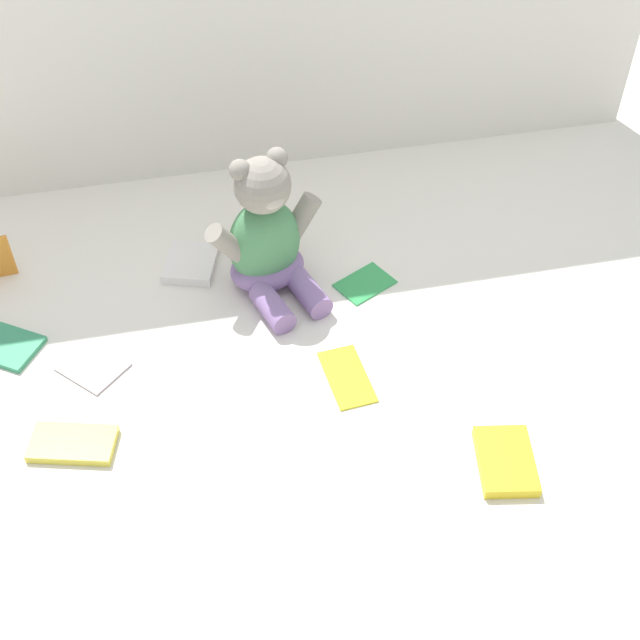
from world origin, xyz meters
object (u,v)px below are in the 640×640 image
teddy_bear (267,239)px  book_case_3 (4,345)px  book_case_2 (191,263)px  book_case_5 (73,444)px  book_case_4 (93,366)px  book_case_1 (506,461)px  book_case_9 (347,376)px  book_case_0 (266,230)px  book_case_7 (365,283)px

teddy_bear → book_case_3: teddy_bear is taller
teddy_bear → book_case_2: size_ratio=2.58×
teddy_bear → book_case_5: (-0.36, -0.31, -0.09)m
book_case_5 → book_case_4: bearing=-177.0°
teddy_bear → book_case_1: bearing=-77.2°
book_case_9 → teddy_bear: bearing=-76.5°
book_case_0 → book_case_3: 0.54m
book_case_9 → book_case_2: bearing=-60.7°
book_case_3 → book_case_5: (0.11, -0.24, 0.00)m
book_case_2 → book_case_9: size_ratio=0.81×
book_case_0 → book_case_7: bearing=157.4°
teddy_bear → book_case_4: size_ratio=2.69×
book_case_4 → book_case_7: size_ratio=1.01×
book_case_4 → book_case_9: (0.42, -0.11, -0.00)m
teddy_bear → book_case_2: 0.18m
teddy_bear → book_case_4: teddy_bear is taller
book_case_2 → book_case_3: bearing=-140.2°
book_case_0 → book_case_2: (-0.16, -0.07, 0.00)m
book_case_4 → book_case_9: same height
teddy_bear → book_case_0: bearing=65.2°
book_case_2 → book_case_3: (-0.34, -0.14, -0.00)m
teddy_bear → book_case_5: bearing=-157.1°
teddy_bear → book_case_4: (-0.33, -0.15, -0.10)m
teddy_bear → book_case_7: (0.17, -0.05, -0.10)m
book_case_0 → book_case_7: size_ratio=0.97×
book_case_3 → book_case_5: bearing=-120.8°
book_case_1 → book_case_3: book_case_1 is taller
teddy_bear → book_case_7: 0.20m
book_case_3 → book_case_5: 0.27m
teddy_bear → book_case_4: 0.37m
book_case_2 → book_case_3: 0.37m
book_case_4 → teddy_bear: bearing=-18.9°
book_case_5 → book_case_9: bearing=111.4°
book_case_2 → teddy_bear: bearing=-8.9°
book_case_2 → book_case_9: (0.23, -0.33, -0.01)m
book_case_5 → book_case_2: bearing=164.4°
book_case_4 → book_case_9: 0.43m
teddy_bear → book_case_9: teddy_bear is taller
book_case_7 → book_case_3: bearing=65.2°
book_case_2 → book_case_7: bearing=-2.7°
book_case_3 → book_case_4: 0.17m
book_case_5 → book_case_9: (0.45, 0.05, -0.00)m
book_case_3 → book_case_9: bearing=-74.9°
teddy_bear → book_case_9: bearing=-89.1°
teddy_bear → book_case_0: (0.02, 0.14, -0.10)m
book_case_9 → book_case_7: bearing=-116.6°
teddy_bear → book_case_3: size_ratio=2.29×
book_case_4 → book_case_2: bearing=5.4°
teddy_bear → book_case_9: 0.29m
book_case_1 → book_case_9: (-0.20, 0.22, -0.01)m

